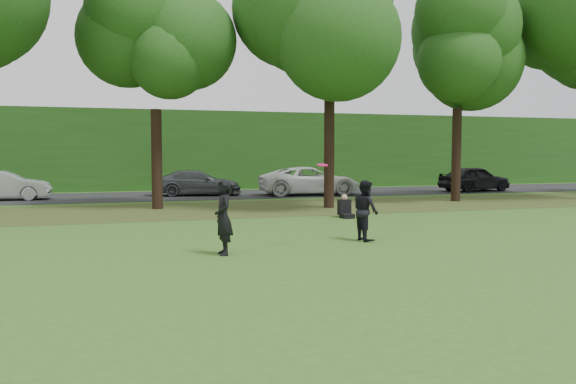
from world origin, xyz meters
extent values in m
plane|color=#33581B|center=(0.00, 0.00, 0.00)|extent=(120.00, 120.00, 0.00)
cube|color=#484019|center=(0.00, 13.00, 0.01)|extent=(60.00, 7.00, 0.01)
cube|color=black|center=(0.00, 21.00, 0.01)|extent=(70.00, 7.00, 0.02)
cube|color=#224B15|center=(0.00, 27.00, 2.50)|extent=(70.00, 3.00, 5.00)
imported|color=black|center=(-2.31, 2.72, 0.86)|extent=(0.44, 0.65, 1.72)
imported|color=black|center=(1.69, 3.69, 0.80)|extent=(0.65, 0.81, 1.61)
imported|color=#A1A3A8|center=(-9.89, 20.35, 0.73)|extent=(4.35, 1.60, 1.42)
imported|color=#414549|center=(-0.39, 20.63, 0.70)|extent=(4.89, 2.47, 1.36)
imported|color=silver|center=(5.55, 19.20, 0.79)|extent=(5.65, 2.81, 1.54)
imported|color=black|center=(16.06, 19.13, 0.78)|extent=(4.68, 2.38, 1.53)
cylinder|color=#E51364|center=(0.20, 3.01, 2.03)|extent=(0.35, 0.35, 0.07)
cube|color=black|center=(3.24, 8.57, 0.08)|extent=(0.42, 0.57, 0.16)
cube|color=black|center=(3.25, 8.85, 0.36)|extent=(0.43, 0.36, 0.56)
sphere|color=tan|center=(3.25, 8.85, 0.72)|extent=(0.22, 0.22, 0.22)
cylinder|color=black|center=(-3.00, 13.90, 2.06)|extent=(0.44, 0.44, 4.12)
sphere|color=#224B15|center=(-3.00, 13.90, 6.86)|extent=(5.80, 5.80, 5.80)
cylinder|color=black|center=(4.00, 12.30, 2.31)|extent=(0.44, 0.44, 4.62)
sphere|color=#224B15|center=(4.00, 12.30, 7.70)|extent=(6.60, 6.60, 6.60)
cylinder|color=black|center=(11.00, 13.50, 2.23)|extent=(0.44, 0.44, 4.45)
sphere|color=#224B15|center=(11.00, 13.50, 7.42)|extent=(6.20, 6.20, 6.20)
camera|label=1|loc=(-4.64, -9.85, 2.33)|focal=35.00mm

